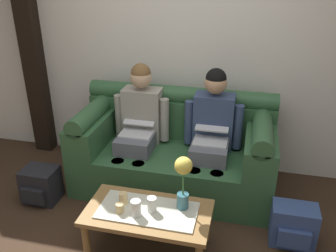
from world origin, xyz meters
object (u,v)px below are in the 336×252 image
(person_left, at_px, (139,122))
(coffee_table, at_px, (148,216))
(flower_vase, at_px, (183,177))
(backpack_right, at_px, (293,226))
(cup_far_left, at_px, (120,208))
(cup_near_left, at_px, (123,198))
(cup_near_right, at_px, (152,204))
(person_right, at_px, (212,129))
(couch, at_px, (175,151))
(cup_far_center, at_px, (136,208))
(backpack_left, at_px, (41,185))

(person_left, bearing_deg, coffee_table, -69.52)
(person_left, bearing_deg, flower_vase, -54.90)
(coffee_table, height_order, flower_vase, flower_vase)
(backpack_right, bearing_deg, cup_far_left, -162.68)
(coffee_table, xyz_separation_m, cup_near_left, (-0.21, 0.04, 0.10))
(cup_near_right, bearing_deg, person_right, 71.48)
(backpack_right, bearing_deg, coffee_table, -163.47)
(couch, bearing_deg, cup_far_center, -93.63)
(person_right, height_order, cup_near_left, person_right)
(couch, height_order, backpack_left, couch)
(person_right, height_order, cup_far_left, person_right)
(cup_near_right, distance_m, cup_far_left, 0.24)
(cup_far_center, bearing_deg, coffee_table, 50.30)
(person_left, distance_m, cup_far_left, 1.08)
(cup_near_left, height_order, cup_far_left, cup_near_left)
(person_right, bearing_deg, coffee_table, -110.49)
(coffee_table, height_order, cup_near_left, cup_near_left)
(flower_vase, bearing_deg, backpack_left, 168.31)
(person_right, xyz_separation_m, cup_near_right, (-0.32, -0.97, -0.22))
(person_left, height_order, cup_near_right, person_left)
(person_right, xyz_separation_m, cup_far_left, (-0.55, -1.04, -0.24))
(coffee_table, xyz_separation_m, backpack_left, (-1.18, 0.39, -0.16))
(flower_vase, relative_size, backpack_right, 1.24)
(backpack_left, distance_m, backpack_right, 2.29)
(flower_vase, height_order, cup_near_right, flower_vase)
(flower_vase, distance_m, cup_far_center, 0.42)
(couch, xyz_separation_m, person_left, (-0.36, -0.00, 0.28))
(person_right, xyz_separation_m, cup_near_left, (-0.57, -0.92, -0.23))
(person_left, xyz_separation_m, cup_near_right, (0.39, -0.97, -0.22))
(backpack_right, bearing_deg, person_right, 140.17)
(couch, distance_m, flower_vase, 0.95)
(cup_near_right, distance_m, backpack_right, 1.16)
(couch, distance_m, coffee_table, 0.97)
(flower_vase, bearing_deg, cup_far_left, -159.56)
(cup_near_right, distance_m, backpack_left, 1.30)
(cup_near_left, bearing_deg, couch, 77.33)
(cup_far_left, bearing_deg, backpack_left, 154.76)
(coffee_table, distance_m, flower_vase, 0.43)
(cup_far_center, bearing_deg, person_right, 67.77)
(cup_near_right, xyz_separation_m, backpack_right, (1.08, 0.34, -0.27))
(cup_far_left, bearing_deg, backpack_right, 17.32)
(flower_vase, height_order, backpack_right, flower_vase)
(coffee_table, height_order, cup_far_left, cup_far_left)
(couch, distance_m, person_right, 0.46)
(person_left, xyz_separation_m, person_right, (0.72, -0.00, 0.00))
(cup_far_center, bearing_deg, cup_near_right, 36.07)
(couch, distance_m, cup_far_left, 1.06)
(cup_far_left, relative_size, backpack_right, 0.21)
(couch, xyz_separation_m, cup_far_left, (-0.19, -1.04, 0.04))
(person_left, xyz_separation_m, backpack_right, (1.47, -0.63, -0.49))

